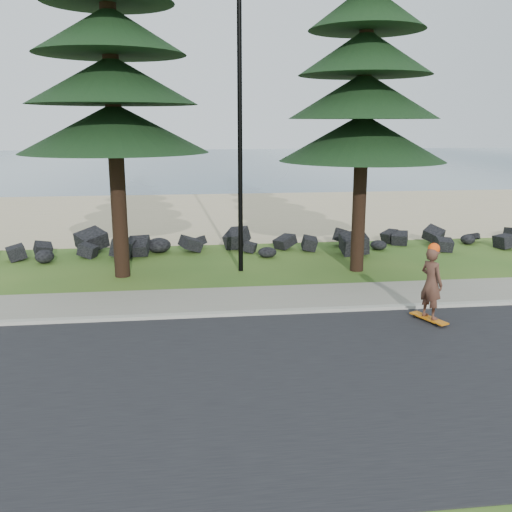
{
  "coord_description": "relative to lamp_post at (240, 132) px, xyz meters",
  "views": [
    {
      "loc": [
        -1.59,
        -13.47,
        4.42
      ],
      "look_at": [
        0.07,
        0.0,
        1.21
      ],
      "focal_mm": 40.0,
      "sensor_mm": 36.0,
      "label": 1
    }
  ],
  "objects": [
    {
      "name": "sidewalk",
      "position": [
        0.0,
        -3.0,
        -4.09
      ],
      "size": [
        160.0,
        2.0,
        0.08
      ],
      "primitive_type": "cube",
      "color": "gray",
      "rests_on": "ground"
    },
    {
      "name": "ocean",
      "position": [
        0.0,
        47.8,
        -4.13
      ],
      "size": [
        160.0,
        58.0,
        0.01
      ],
      "primitive_type": "cube",
      "color": "#334E62",
      "rests_on": "ground"
    },
    {
      "name": "road",
      "position": [
        0.0,
        -7.7,
        -4.12
      ],
      "size": [
        160.0,
        7.0,
        0.02
      ],
      "primitive_type": "cube",
      "color": "black",
      "rests_on": "ground"
    },
    {
      "name": "skateboarder",
      "position": [
        3.77,
        -5.07,
        -3.22
      ],
      "size": [
        0.59,
        0.99,
        1.81
      ],
      "rotation": [
        0.0,
        0.0,
        1.96
      ],
      "color": "#CC690C",
      "rests_on": "ground"
    },
    {
      "name": "kerb",
      "position": [
        0.0,
        -4.1,
        -4.08
      ],
      "size": [
        160.0,
        0.2,
        0.1
      ],
      "primitive_type": "cube",
      "color": "#A6A495",
      "rests_on": "ground"
    },
    {
      "name": "lamp_post",
      "position": [
        0.0,
        0.0,
        0.0
      ],
      "size": [
        0.25,
        0.14,
        8.14
      ],
      "color": "black",
      "rests_on": "ground"
    },
    {
      "name": "ground",
      "position": [
        0.0,
        -3.2,
        -4.13
      ],
      "size": [
        160.0,
        160.0,
        0.0
      ],
      "primitive_type": "plane",
      "color": "#2B551A",
      "rests_on": "ground"
    },
    {
      "name": "seawall_boulders",
      "position": [
        0.0,
        2.4,
        -4.13
      ],
      "size": [
        60.0,
        2.4,
        1.1
      ],
      "primitive_type": null,
      "color": "black",
      "rests_on": "ground"
    },
    {
      "name": "beach_sand",
      "position": [
        0.0,
        11.3,
        -4.13
      ],
      "size": [
        160.0,
        15.0,
        0.01
      ],
      "primitive_type": "cube",
      "color": "tan",
      "rests_on": "ground"
    }
  ]
}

